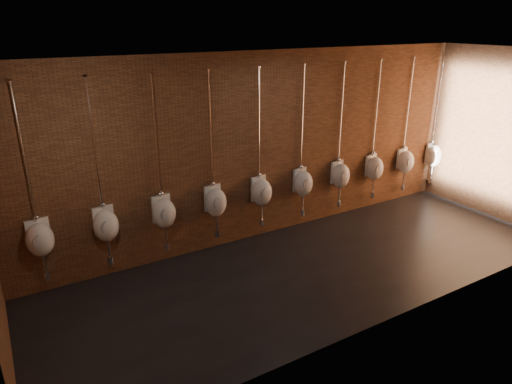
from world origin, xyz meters
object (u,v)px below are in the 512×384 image
at_px(urinal_4, 262,191).
at_px(urinal_9, 434,155).
at_px(urinal_3, 215,201).
at_px(urinal_8, 405,161).
at_px(urinal_5, 303,183).
at_px(urinal_7, 374,168).
at_px(urinal_2, 164,212).
at_px(urinal_6, 340,175).
at_px(urinal_1, 106,224).
at_px(urinal_0, 40,238).

bearing_deg(urinal_4, urinal_9, 0.00).
relative_size(urinal_3, urinal_8, 1.00).
distance_m(urinal_5, urinal_7, 1.76).
relative_size(urinal_2, urinal_7, 1.00).
height_order(urinal_4, urinal_6, same).
relative_size(urinal_6, urinal_7, 1.00).
bearing_deg(urinal_5, urinal_1, 180.00).
height_order(urinal_0, urinal_8, same).
xyz_separation_m(urinal_3, urinal_6, (2.63, 0.00, 0.00)).
height_order(urinal_3, urinal_6, same).
distance_m(urinal_0, urinal_9, 7.90).
height_order(urinal_5, urinal_9, same).
distance_m(urinal_3, urinal_7, 3.51).
height_order(urinal_2, urinal_7, same).
bearing_deg(urinal_0, urinal_5, 0.00).
distance_m(urinal_3, urinal_5, 1.76).
bearing_deg(urinal_5, urinal_3, 180.00).
bearing_deg(urinal_8, urinal_1, 180.00).
bearing_deg(urinal_3, urinal_0, 180.00).
height_order(urinal_5, urinal_6, same).
xyz_separation_m(urinal_0, urinal_9, (7.90, 0.00, 0.00)).
relative_size(urinal_6, urinal_9, 1.00).
relative_size(urinal_5, urinal_6, 1.00).
bearing_deg(urinal_3, urinal_5, 0.00).
relative_size(urinal_0, urinal_5, 1.00).
relative_size(urinal_3, urinal_9, 1.00).
height_order(urinal_0, urinal_7, same).
xyz_separation_m(urinal_0, urinal_7, (6.14, 0.00, 0.00)).
relative_size(urinal_2, urinal_9, 1.00).
bearing_deg(urinal_5, urinal_4, 180.00).
distance_m(urinal_1, urinal_4, 2.63).
relative_size(urinal_4, urinal_6, 1.00).
bearing_deg(urinal_6, urinal_3, 180.00).
xyz_separation_m(urinal_1, urinal_6, (4.39, 0.00, 0.00)).
bearing_deg(urinal_7, urinal_3, 180.00).
bearing_deg(urinal_6, urinal_2, 180.00).
height_order(urinal_1, urinal_5, same).
xyz_separation_m(urinal_8, urinal_9, (0.88, 0.00, 0.00)).
relative_size(urinal_0, urinal_1, 1.00).
bearing_deg(urinal_7, urinal_9, 0.00).
distance_m(urinal_3, urinal_4, 0.88).
bearing_deg(urinal_7, urinal_0, 180.00).
height_order(urinal_0, urinal_1, same).
bearing_deg(urinal_4, urinal_3, 180.00).
distance_m(urinal_1, urinal_7, 5.27).
height_order(urinal_1, urinal_9, same).
bearing_deg(urinal_4, urinal_8, 0.00).
bearing_deg(urinal_0, urinal_9, 0.00).
bearing_deg(urinal_7, urinal_1, 180.00).
relative_size(urinal_1, urinal_6, 1.00).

